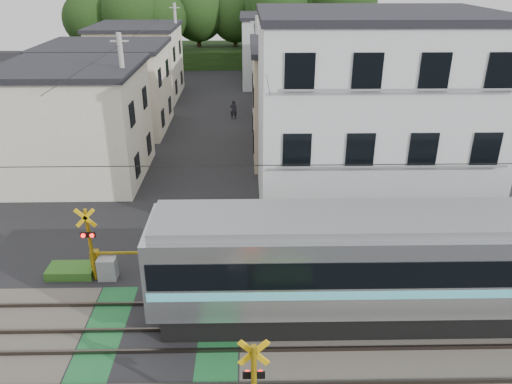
{
  "coord_description": "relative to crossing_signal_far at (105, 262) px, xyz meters",
  "views": [
    {
      "loc": [
        2.88,
        -12.62,
        11.05
      ],
      "look_at": [
        3.21,
        5.0,
        2.99
      ],
      "focal_mm": 35.0,
      "sensor_mm": 36.0,
      "label": 1
    }
  ],
  "objects": [
    {
      "name": "ground",
      "position": [
        2.59,
        -3.65,
        -0.71
      ],
      "size": [
        120.0,
        120.0,
        0.0
      ],
      "primitive_type": "plane",
      "color": "black"
    },
    {
      "name": "tree_hill",
      "position": [
        3.93,
        44.41,
        4.11
      ],
      "size": [
        40.0,
        13.1,
        11.22
      ],
      "color": "#1A3311",
      "rests_on": "ground"
    },
    {
      "name": "pedestrian",
      "position": [
        4.43,
        21.65,
        0.06
      ],
      "size": [
        0.58,
        0.4,
        1.54
      ],
      "primitive_type": "imported",
      "rotation": [
        0.0,
        0.0,
        3.08
      ],
      "color": "black",
      "rests_on": "ground"
    },
    {
      "name": "crossing_signal_far",
      "position": [
        0.0,
        0.0,
        0.0
      ],
      "size": [
        4.74,
        0.65,
        3.09
      ],
      "color": "yellow",
      "rests_on": "ground"
    },
    {
      "name": "apartment_block",
      "position": [
        11.09,
        5.84,
        3.94
      ],
      "size": [
        10.2,
        8.36,
        9.3
      ],
      "color": "silver",
      "rests_on": "ground"
    },
    {
      "name": "houses_row",
      "position": [
        2.84,
        22.27,
        2.53
      ],
      "size": [
        22.07,
        31.35,
        6.8
      ],
      "color": "silver",
      "rests_on": "ground"
    },
    {
      "name": "utility_poles",
      "position": [
        1.53,
        19.35,
        3.37
      ],
      "size": [
        7.9,
        42.0,
        8.0
      ],
      "color": "#A5A5A0",
      "rests_on": "ground"
    },
    {
      "name": "catenary",
      "position": [
        8.59,
        -3.62,
        2.98
      ],
      "size": [
        60.0,
        5.04,
        7.0
      ],
      "color": "#2D2D33",
      "rests_on": "ground"
    },
    {
      "name": "weed_patches",
      "position": [
        4.34,
        -3.74,
        -0.53
      ],
      "size": [
        10.25,
        8.8,
        0.4
      ],
      "color": "#2D5E1E",
      "rests_on": "ground"
    },
    {
      "name": "track_bed",
      "position": [
        2.59,
        -3.65,
        -0.67
      ],
      "size": [
        120.0,
        120.0,
        0.14
      ],
      "color": "#47423A",
      "rests_on": "ground"
    }
  ]
}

